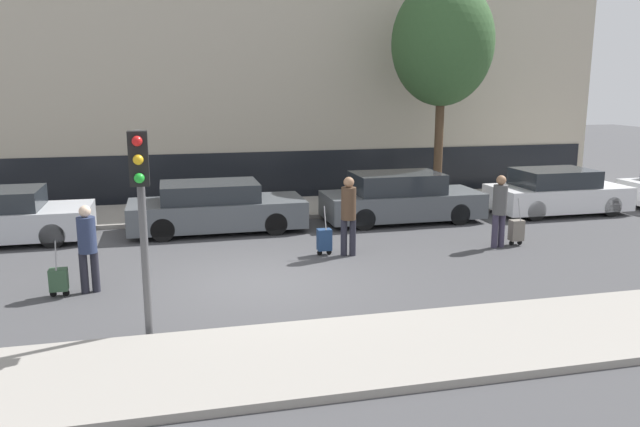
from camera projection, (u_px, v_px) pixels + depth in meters
ground_plane at (263, 282)px, 12.45m from camera, size 80.00×80.00×0.00m
sidewalk_near at (302, 358)px, 8.88m from camera, size 28.00×2.50×0.12m
sidewalk_far at (228, 211)px, 19.09m from camera, size 28.00×3.00×0.12m
building_facade at (212, 1)px, 21.06m from camera, size 28.00×2.63×13.24m
parked_car_1 at (215, 208)px, 16.61m from camera, size 4.62×1.84×1.32m
parked_car_2 at (401, 199)px, 17.79m from camera, size 4.50×1.80×1.41m
parked_car_3 at (557, 192)px, 18.92m from camera, size 4.08×1.85×1.35m
pedestrian_left at (87, 244)px, 11.64m from camera, size 0.35×0.34×1.68m
trolley_left at (59, 280)px, 11.54m from camera, size 0.34×0.29×1.07m
pedestrian_center at (349, 211)px, 14.15m from camera, size 0.34×0.34×1.83m
trolley_center at (324, 240)px, 14.32m from camera, size 0.34×0.29×1.15m
pedestrian_right at (500, 207)px, 14.87m from camera, size 0.35×0.34×1.76m
trolley_right at (516, 230)px, 15.21m from camera, size 0.34×0.29×1.17m
traffic_light at (141, 192)px, 9.23m from camera, size 0.28×0.47×3.22m
bare_tree_near_crossing at (443, 44)px, 19.42m from camera, size 3.19×3.19×6.95m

